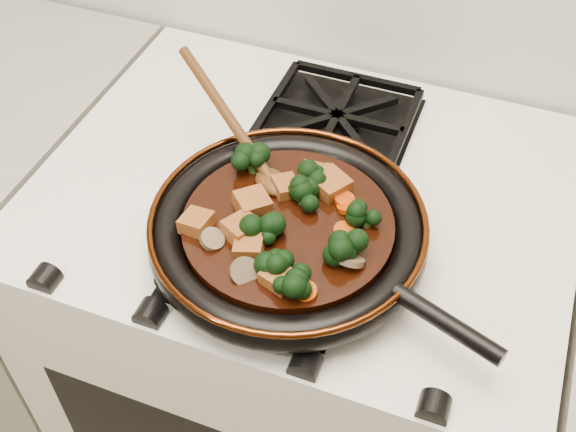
% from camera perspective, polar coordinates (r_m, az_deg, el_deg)
% --- Properties ---
extents(stove, '(0.76, 0.60, 0.90)m').
position_cam_1_polar(stove, '(1.39, 1.08, -11.00)').
color(stove, white).
rests_on(stove, ground).
extents(burner_grate_front, '(0.23, 0.23, 0.03)m').
position_cam_1_polar(burner_grate_front, '(0.94, -1.48, -2.71)').
color(burner_grate_front, black).
rests_on(burner_grate_front, stove).
extents(burner_grate_back, '(0.23, 0.23, 0.03)m').
position_cam_1_polar(burner_grate_back, '(1.12, 3.88, 7.53)').
color(burner_grate_back, black).
rests_on(burner_grate_back, stove).
extents(skillet, '(0.47, 0.36, 0.05)m').
position_cam_1_polar(skillet, '(0.92, 0.10, -1.17)').
color(skillet, black).
rests_on(skillet, burner_grate_front).
extents(braising_sauce, '(0.27, 0.27, 0.02)m').
position_cam_1_polar(braising_sauce, '(0.91, -0.00, -0.90)').
color(braising_sauce, black).
rests_on(braising_sauce, skillet).
extents(tofu_cube_0, '(0.04, 0.04, 0.03)m').
position_cam_1_polar(tofu_cube_0, '(0.90, -7.25, -0.50)').
color(tofu_cube_0, brown).
rests_on(tofu_cube_0, braising_sauce).
extents(tofu_cube_1, '(0.05, 0.05, 0.02)m').
position_cam_1_polar(tofu_cube_1, '(0.94, -0.18, 2.29)').
color(tofu_cube_1, brown).
rests_on(tofu_cube_1, braising_sauce).
extents(tofu_cube_2, '(0.06, 0.06, 0.03)m').
position_cam_1_polar(tofu_cube_2, '(0.92, -2.87, 1.03)').
color(tofu_cube_2, brown).
rests_on(tofu_cube_2, braising_sauce).
extents(tofu_cube_3, '(0.05, 0.05, 0.03)m').
position_cam_1_polar(tofu_cube_3, '(0.89, -3.72, -1.00)').
color(tofu_cube_3, brown).
rests_on(tofu_cube_3, braising_sauce).
extents(tofu_cube_4, '(0.05, 0.04, 0.02)m').
position_cam_1_polar(tofu_cube_4, '(0.84, -0.76, -4.95)').
color(tofu_cube_4, brown).
rests_on(tofu_cube_4, braising_sauce).
extents(tofu_cube_5, '(0.04, 0.04, 0.02)m').
position_cam_1_polar(tofu_cube_5, '(0.87, -3.08, -2.36)').
color(tofu_cube_5, brown).
rests_on(tofu_cube_5, braising_sauce).
extents(tofu_cube_6, '(0.06, 0.06, 0.03)m').
position_cam_1_polar(tofu_cube_6, '(0.94, 3.37, 2.47)').
color(tofu_cube_6, brown).
rests_on(tofu_cube_6, braising_sauce).
extents(tofu_cube_7, '(0.05, 0.05, 0.03)m').
position_cam_1_polar(tofu_cube_7, '(0.95, 2.09, 3.08)').
color(tofu_cube_7, brown).
rests_on(tofu_cube_7, braising_sauce).
extents(broccoli_floret_0, '(0.09, 0.09, 0.07)m').
position_cam_1_polar(broccoli_floret_0, '(0.94, 1.83, 2.72)').
color(broccoli_floret_0, black).
rests_on(broccoli_floret_0, braising_sauce).
extents(broccoli_floret_1, '(0.06, 0.06, 0.06)m').
position_cam_1_polar(broccoli_floret_1, '(0.88, -2.15, -1.14)').
color(broccoli_floret_1, black).
rests_on(broccoli_floret_1, braising_sauce).
extents(broccoli_floret_2, '(0.08, 0.08, 0.07)m').
position_cam_1_polar(broccoli_floret_2, '(0.96, -2.83, 4.08)').
color(broccoli_floret_2, black).
rests_on(broccoli_floret_2, braising_sauce).
extents(broccoli_floret_3, '(0.09, 0.08, 0.07)m').
position_cam_1_polar(broccoli_floret_3, '(0.86, 4.63, -2.60)').
color(broccoli_floret_3, black).
rests_on(broccoli_floret_3, braising_sauce).
extents(broccoli_floret_4, '(0.08, 0.08, 0.06)m').
position_cam_1_polar(broccoli_floret_4, '(0.83, 0.50, -5.33)').
color(broccoli_floret_4, black).
rests_on(broccoli_floret_4, braising_sauce).
extents(broccoli_floret_5, '(0.09, 0.09, 0.07)m').
position_cam_1_polar(broccoli_floret_5, '(0.85, -0.96, -3.78)').
color(broccoli_floret_5, black).
rests_on(broccoli_floret_5, braising_sauce).
extents(broccoli_floret_6, '(0.08, 0.07, 0.07)m').
position_cam_1_polar(broccoli_floret_6, '(0.90, 6.23, -0.20)').
color(broccoli_floret_6, black).
rests_on(broccoli_floret_6, braising_sauce).
extents(broccoli_floret_7, '(0.07, 0.07, 0.06)m').
position_cam_1_polar(broccoli_floret_7, '(0.88, -2.05, -1.22)').
color(broccoli_floret_7, black).
rests_on(broccoli_floret_7, braising_sauce).
extents(broccoli_floret_8, '(0.08, 0.08, 0.07)m').
position_cam_1_polar(broccoli_floret_8, '(0.92, 1.22, 1.49)').
color(broccoli_floret_8, black).
rests_on(broccoli_floret_8, braising_sauce).
extents(carrot_coin_0, '(0.03, 0.03, 0.02)m').
position_cam_1_polar(carrot_coin_0, '(0.83, 1.47, -5.99)').
color(carrot_coin_0, '#B23704').
rests_on(carrot_coin_0, braising_sauce).
extents(carrot_coin_1, '(0.03, 0.03, 0.02)m').
position_cam_1_polar(carrot_coin_1, '(0.92, 4.74, 0.73)').
color(carrot_coin_1, '#B23704').
rests_on(carrot_coin_1, braising_sauce).
extents(carrot_coin_2, '(0.03, 0.03, 0.02)m').
position_cam_1_polar(carrot_coin_2, '(0.89, 4.42, -1.20)').
color(carrot_coin_2, '#B23704').
rests_on(carrot_coin_2, braising_sauce).
extents(carrot_coin_3, '(0.03, 0.03, 0.01)m').
position_cam_1_polar(carrot_coin_3, '(0.93, 4.48, 1.30)').
color(carrot_coin_3, '#B23704').
rests_on(carrot_coin_3, braising_sauce).
extents(carrot_coin_4, '(0.03, 0.03, 0.02)m').
position_cam_1_polar(carrot_coin_4, '(0.95, -1.19, 2.67)').
color(carrot_coin_4, '#B23704').
rests_on(carrot_coin_4, braising_sauce).
extents(mushroom_slice_0, '(0.04, 0.04, 0.03)m').
position_cam_1_polar(mushroom_slice_0, '(0.86, 4.87, -3.43)').
color(mushroom_slice_0, brown).
rests_on(mushroom_slice_0, braising_sauce).
extents(mushroom_slice_1, '(0.04, 0.04, 0.02)m').
position_cam_1_polar(mushroom_slice_1, '(0.96, 3.38, 3.38)').
color(mushroom_slice_1, brown).
rests_on(mushroom_slice_1, braising_sauce).
extents(mushroom_slice_2, '(0.03, 0.03, 0.02)m').
position_cam_1_polar(mushroom_slice_2, '(0.88, -6.01, -1.84)').
color(mushroom_slice_2, brown).
rests_on(mushroom_slice_2, braising_sauce).
extents(mushroom_slice_3, '(0.05, 0.05, 0.03)m').
position_cam_1_polar(mushroom_slice_3, '(0.85, -3.45, -4.38)').
color(mushroom_slice_3, brown).
rests_on(mushroom_slice_3, braising_sauce).
extents(wooden_spoon, '(0.14, 0.11, 0.25)m').
position_cam_1_polar(wooden_spoon, '(0.98, -3.42, 5.90)').
color(wooden_spoon, '#4E2E10').
rests_on(wooden_spoon, braising_sauce).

